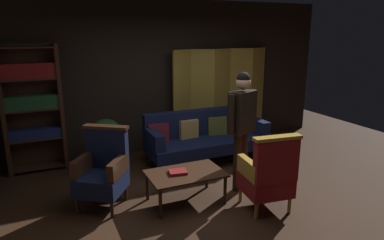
{
  "coord_description": "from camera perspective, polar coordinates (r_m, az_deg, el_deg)",
  "views": [
    {
      "loc": [
        -2.02,
        -3.7,
        2.23
      ],
      "look_at": [
        0.0,
        0.8,
        0.95
      ],
      "focal_mm": 32.11,
      "sensor_mm": 36.0,
      "label": 1
    }
  ],
  "objects": [
    {
      "name": "ground_plane",
      "position": [
        4.77,
        4.04,
        -13.37
      ],
      "size": [
        10.0,
        10.0,
        0.0
      ],
      "primitive_type": "plane",
      "color": "#331E11"
    },
    {
      "name": "back_wall",
      "position": [
        6.53,
        -5.98,
        7.17
      ],
      "size": [
        7.2,
        0.1,
        2.8
      ],
      "primitive_type": "cube",
      "color": "black",
      "rests_on": "ground_plane"
    },
    {
      "name": "coffee_table",
      "position": [
        4.6,
        -1.06,
        -9.25
      ],
      "size": [
        1.0,
        0.64,
        0.42
      ],
      "color": "#382114",
      "rests_on": "ground_plane"
    },
    {
      "name": "folding_screen",
      "position": [
        6.91,
        4.96,
        4.13
      ],
      "size": [
        2.15,
        0.25,
        1.9
      ],
      "color": "#B29338",
      "rests_on": "ground_plane"
    },
    {
      "name": "book_red_leather",
      "position": [
        4.56,
        -2.38,
        -8.61
      ],
      "size": [
        0.25,
        0.22,
        0.04
      ],
      "primitive_type": "cube",
      "rotation": [
        0.0,
        0.0,
        -0.15
      ],
      "color": "maroon",
      "rests_on": "coffee_table"
    },
    {
      "name": "velvet_couch",
      "position": [
        6.03,
        2.22,
        -2.57
      ],
      "size": [
        2.12,
        0.78,
        0.88
      ],
      "color": "#382114",
      "rests_on": "ground_plane"
    },
    {
      "name": "armchair_gilt_accent",
      "position": [
        4.46,
        12.55,
        -8.81
      ],
      "size": [
        0.65,
        0.64,
        1.04
      ],
      "color": "#B78E33",
      "rests_on": "ground_plane"
    },
    {
      "name": "bookshelf",
      "position": [
        6.0,
        -24.97,
        2.33
      ],
      "size": [
        0.9,
        0.32,
        2.05
      ],
      "color": "#382114",
      "rests_on": "ground_plane"
    },
    {
      "name": "potted_plant",
      "position": [
        5.65,
        -14.04,
        -3.58
      ],
      "size": [
        0.6,
        0.6,
        0.89
      ],
      "color": "brown",
      "rests_on": "ground_plane"
    },
    {
      "name": "standing_figure",
      "position": [
        4.81,
        8.27,
        -0.12
      ],
      "size": [
        0.55,
        0.35,
        1.7
      ],
      "color": "black",
      "rests_on": "ground_plane"
    },
    {
      "name": "armchair_wing_left",
      "position": [
        4.63,
        -14.59,
        -8.01
      ],
      "size": [
        0.8,
        0.8,
        1.04
      ],
      "color": "#382114",
      "rests_on": "ground_plane"
    }
  ]
}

